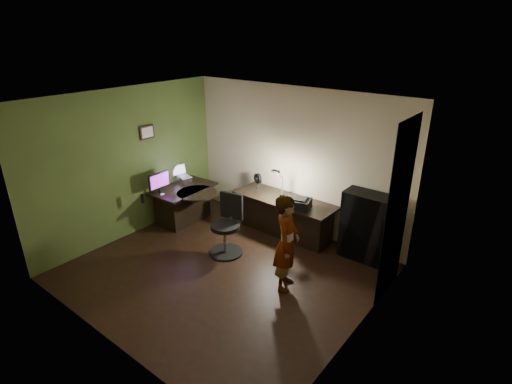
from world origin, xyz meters
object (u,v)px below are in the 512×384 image
Objects in this scene: monitor at (159,186)px; office_chair at (225,226)px; cabinet at (366,227)px; person at (287,243)px; desk_left at (184,204)px; desk_right at (284,217)px.

office_chair is at bearing 0.96° from monitor.
cabinet is 0.79× the size of person.
monitor is 1.67m from office_chair.
desk_left is at bearing 72.10° from monitor.
desk_left is at bearing -157.60° from desk_right.
office_chair is 0.70× the size of person.
cabinet is at bearing 12.14° from desk_left.
office_chair is 1.38m from person.
office_chair is at bearing -108.11° from desk_right.
desk_right is at bearing 30.27° from monitor.
cabinet reaches higher than office_chair.
monitor is at bearing 169.48° from office_chair.
desk_left is 2.92m from person.
person is at bearing -111.09° from cabinet.
desk_left is 1.55m from office_chair.
desk_left is 0.83× the size of person.
desk_right is at bearing 59.16° from office_chair.
desk_right is at bearing 12.65° from person.
cabinet is at bearing 20.75° from monitor.
monitor reaches higher than desk_right.
cabinet is (1.52, 0.16, 0.22)m from desk_right.
person is (2.84, -0.59, 0.39)m from desk_left.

